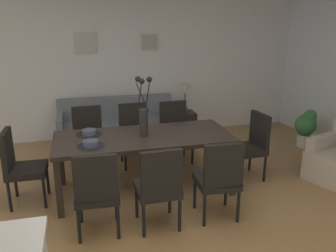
{
  "coord_description": "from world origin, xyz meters",
  "views": [
    {
      "loc": [
        -0.59,
        -3.22,
        2.12
      ],
      "look_at": [
        0.47,
        0.86,
        0.84
      ],
      "focal_mm": 37.27,
      "sensor_mm": 36.0,
      "label": 1
    }
  ],
  "objects": [
    {
      "name": "ground_plane",
      "position": [
        0.0,
        0.0,
        0.0
      ],
      "size": [
        9.0,
        9.0,
        0.0
      ],
      "primitive_type": "plane",
      "color": "olive"
    },
    {
      "name": "back_wall_panel",
      "position": [
        0.0,
        3.25,
        1.3
      ],
      "size": [
        9.0,
        0.1,
        2.6
      ],
      "primitive_type": "cube",
      "color": "silver",
      "rests_on": "ground"
    },
    {
      "name": "dining_table",
      "position": [
        0.16,
        0.85,
        0.67
      ],
      "size": [
        2.2,
        0.96,
        0.74
      ],
      "color": "black",
      "rests_on": "ground"
    },
    {
      "name": "dining_chair_near_left",
      "position": [
        -0.49,
        -0.02,
        0.51
      ],
      "size": [
        0.46,
        0.46,
        0.92
      ],
      "color": "black",
      "rests_on": "ground"
    },
    {
      "name": "dining_chair_near_right",
      "position": [
        -0.49,
        1.75,
        0.51
      ],
      "size": [
        0.47,
        0.47,
        0.92
      ],
      "color": "black",
      "rests_on": "ground"
    },
    {
      "name": "dining_chair_far_left",
      "position": [
        0.14,
        -0.06,
        0.51
      ],
      "size": [
        0.45,
        0.45,
        0.92
      ],
      "color": "black",
      "rests_on": "ground"
    },
    {
      "name": "dining_chair_far_right",
      "position": [
        0.19,
        1.77,
        0.51
      ],
      "size": [
        0.45,
        0.45,
        0.92
      ],
      "color": "black",
      "rests_on": "ground"
    },
    {
      "name": "dining_chair_mid_left",
      "position": [
        0.81,
        -0.04,
        0.51
      ],
      "size": [
        0.46,
        0.46,
        0.92
      ],
      "color": "black",
      "rests_on": "ground"
    },
    {
      "name": "dining_chair_mid_right",
      "position": [
        0.82,
        1.74,
        0.51
      ],
      "size": [
        0.46,
        0.46,
        0.92
      ],
      "color": "black",
      "rests_on": "ground"
    },
    {
      "name": "dining_chair_head_west",
      "position": [
        -1.32,
        0.88,
        0.51
      ],
      "size": [
        0.45,
        0.45,
        0.92
      ],
      "color": "black",
      "rests_on": "ground"
    },
    {
      "name": "dining_chair_head_east",
      "position": [
        1.66,
        0.85,
        0.51
      ],
      "size": [
        0.47,
        0.47,
        0.92
      ],
      "color": "black",
      "rests_on": "ground"
    },
    {
      "name": "centerpiece_vase",
      "position": [
        0.16,
        0.85,
        1.02
      ],
      "size": [
        0.21,
        0.23,
        0.73
      ],
      "color": "#232326",
      "rests_on": "dining_table"
    },
    {
      "name": "placemat_near_left",
      "position": [
        -0.5,
        0.64,
        0.74
      ],
      "size": [
        0.32,
        0.32,
        0.01
      ],
      "primitive_type": "cylinder",
      "color": "black",
      "rests_on": "dining_table"
    },
    {
      "name": "bowl_near_left",
      "position": [
        -0.5,
        0.64,
        0.78
      ],
      "size": [
        0.17,
        0.17,
        0.07
      ],
      "color": "#475166",
      "rests_on": "dining_table"
    },
    {
      "name": "placemat_near_right",
      "position": [
        -0.5,
        1.07,
        0.74
      ],
      "size": [
        0.32,
        0.32,
        0.01
      ],
      "primitive_type": "cylinder",
      "color": "black",
      "rests_on": "dining_table"
    },
    {
      "name": "bowl_near_right",
      "position": [
        -0.5,
        1.07,
        0.78
      ],
      "size": [
        0.17,
        0.17,
        0.07
      ],
      "color": "#475166",
      "rests_on": "dining_table"
    },
    {
      "name": "sofa",
      "position": [
        0.05,
        2.7,
        0.28
      ],
      "size": [
        2.04,
        0.84,
        0.8
      ],
      "color": "slate",
      "rests_on": "ground"
    },
    {
      "name": "side_table",
      "position": [
        1.26,
        2.64,
        0.26
      ],
      "size": [
        0.36,
        0.36,
        0.52
      ],
      "primitive_type": "cube",
      "color": "black",
      "rests_on": "ground"
    },
    {
      "name": "table_lamp",
      "position": [
        1.26,
        2.64,
        0.89
      ],
      "size": [
        0.22,
        0.22,
        0.51
      ],
      "color": "#4C4C51",
      "rests_on": "side_table"
    },
    {
      "name": "framed_picture_left",
      "position": [
        -0.41,
        3.18,
        1.74
      ],
      "size": [
        0.38,
        0.03,
        0.36
      ],
      "color": "#B2ADA3"
    },
    {
      "name": "framed_picture_center",
      "position": [
        0.74,
        3.18,
        1.74
      ],
      "size": [
        0.33,
        0.03,
        0.3
      ],
      "color": "#B2ADA3"
    },
    {
      "name": "potted_plant",
      "position": [
        3.16,
        1.72,
        0.37
      ],
      "size": [
        0.36,
        0.36,
        0.67
      ],
      "color": "silver",
      "rests_on": "ground"
    }
  ]
}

